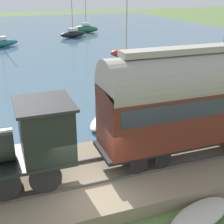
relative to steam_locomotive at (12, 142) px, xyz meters
name	(u,v)px	position (x,y,z in m)	size (l,w,h in m)	color
ground_plane	(93,207)	(-1.41, -2.50, -2.44)	(200.00, 200.00, 0.00)	#516B38
harbor_water	(12,37)	(42.94, -2.50, -2.44)	(80.00, 80.00, 0.01)	#426075
rail_embankment	(83,180)	(0.00, -2.50, -2.17)	(5.28, 56.00, 0.67)	#84755B
steam_locomotive	(12,142)	(0.00, 0.00, 0.00)	(2.33, 5.70, 3.70)	black
passenger_coach	(196,96)	(0.00, -7.57, 0.82)	(2.30, 8.60, 4.70)	black
sailboat_teal	(1,43)	(34.15, -0.52, -1.85)	(3.40, 5.10, 9.13)	#1E707A
sailboat_white	(217,94)	(6.51, -14.05, -1.88)	(1.55, 5.56, 7.67)	white
sailboat_green	(86,28)	(44.39, -15.26, -1.74)	(3.26, 4.32, 8.88)	#236B42
sailboat_black	(73,34)	(39.28, -11.63, -1.86)	(2.83, 4.82, 5.67)	black
sailboat_red	(126,52)	(22.37, -13.75, -1.88)	(1.72, 3.82, 6.61)	#B72D23
rowboat_off_pier	(141,98)	(8.48, -9.07, -2.22)	(2.70, 2.45, 0.43)	silver
rowboat_mid_harbor	(101,121)	(5.48, -5.12, -2.22)	(2.81, 2.43, 0.44)	silver
beached_dinghy	(200,215)	(-3.38, -5.78, -2.22)	(1.88, 3.00, 0.44)	#B7B2A3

